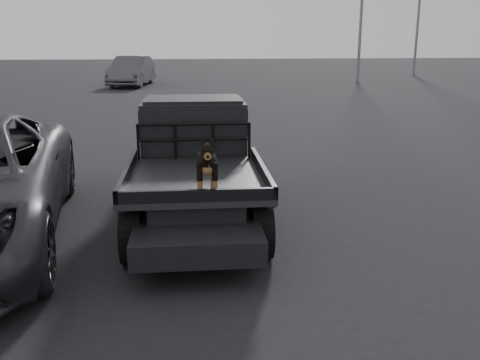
{
  "coord_description": "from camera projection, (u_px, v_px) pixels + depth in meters",
  "views": [
    {
      "loc": [
        0.06,
        -6.01,
        2.83
      ],
      "look_at": [
        0.59,
        -0.27,
        1.26
      ],
      "focal_mm": 40.0,
      "sensor_mm": 36.0,
      "label": 1
    }
  ],
  "objects": [
    {
      "name": "ground",
      "position": [
        190.0,
        275.0,
        6.51
      ],
      "size": [
        120.0,
        120.0,
        0.0
      ],
      "primitive_type": "plane",
      "color": "black",
      "rests_on": "ground"
    },
    {
      "name": "flatbed_ute",
      "position": [
        195.0,
        189.0,
        8.48
      ],
      "size": [
        2.0,
        5.4,
        0.92
      ],
      "primitive_type": null,
      "color": "black",
      "rests_on": "ground"
    },
    {
      "name": "ute_cab",
      "position": [
        194.0,
        123.0,
        9.15
      ],
      "size": [
        1.72,
        1.3,
        0.88
      ],
      "primitive_type": null,
      "color": "black",
      "rests_on": "flatbed_ute"
    },
    {
      "name": "headache_rack",
      "position": [
        194.0,
        141.0,
        8.48
      ],
      "size": [
        1.8,
        0.08,
        0.55
      ],
      "primitive_type": null,
      "color": "black",
      "rests_on": "flatbed_ute"
    },
    {
      "name": "dog",
      "position": [
        207.0,
        166.0,
        6.51
      ],
      "size": [
        0.32,
        0.6,
        0.74
      ],
      "primitive_type": null,
      "color": "black",
      "rests_on": "flatbed_ute"
    },
    {
      "name": "distant_car_a",
      "position": [
        132.0,
        71.0,
        30.4
      ],
      "size": [
        2.41,
        5.21,
        1.65
      ],
      "primitive_type": "imported",
      "rotation": [
        0.0,
        0.0,
        -0.13
      ],
      "color": "#48484D",
      "rests_on": "ground"
    }
  ]
}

